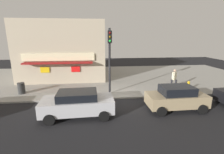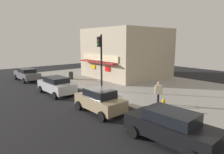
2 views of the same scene
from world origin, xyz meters
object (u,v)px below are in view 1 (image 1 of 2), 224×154
traffic_light (110,53)px  fire_hydrant (188,86)px  trash_can (21,88)px  parked_car_silver (78,103)px  pedestrian (174,78)px  parked_car_tan (176,98)px

traffic_light → fire_hydrant: size_ratio=6.25×
fire_hydrant → traffic_light: bearing=-179.2°
trash_can → parked_car_silver: (5.15, -4.26, 0.24)m
trash_can → pedestrian: (13.56, 0.02, 0.53)m
fire_hydrant → parked_car_silver: 10.08m
parked_car_tan → parked_car_silver: bearing=-178.2°
pedestrian → parked_car_tan: (-1.87, -4.08, -0.28)m
parked_car_silver → pedestrian: bearing=27.0°
fire_hydrant → parked_car_tan: (-2.89, -3.34, 0.29)m
traffic_light → pedestrian: traffic_light is taller
pedestrian → trash_can: bearing=-179.9°
fire_hydrant → parked_car_tan: size_ratio=0.22×
traffic_light → trash_can: traffic_light is taller
parked_car_tan → pedestrian: bearing=65.3°
traffic_light → parked_car_silver: 4.97m
trash_can → parked_car_tan: (11.69, -4.05, 0.25)m
fire_hydrant → pedestrian: size_ratio=0.48×
trash_can → parked_car_silver: parked_car_silver is taller
fire_hydrant → parked_car_tan: parked_car_tan is taller
fire_hydrant → trash_can: bearing=177.2°
parked_car_silver → parked_car_tan: parked_car_tan is taller
fire_hydrant → pedestrian: (-1.02, 0.74, 0.58)m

